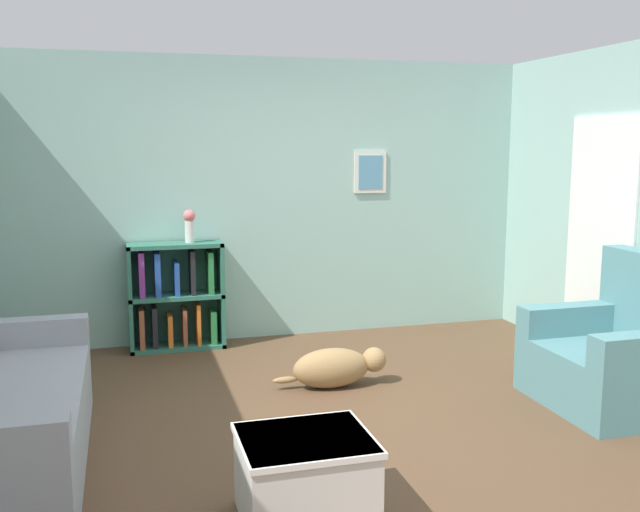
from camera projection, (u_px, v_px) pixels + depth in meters
The scene contains 7 objects.
ground_plane at pixel (336, 421), 4.73m from camera, with size 14.00×14.00×0.00m, color brown.
wall_back at pixel (267, 200), 6.66m from camera, with size 5.60×0.13×2.60m.
bookshelf at pixel (176, 297), 6.36m from camera, with size 0.83×0.31×0.96m.
recliner_chair at pixel (620, 355), 4.99m from camera, with size 0.90×1.02×1.06m.
coffee_table at pixel (305, 476), 3.46m from camera, with size 0.64×0.56×0.42m.
dog at pixel (336, 367), 5.37m from camera, with size 0.88×0.27×0.30m.
vase at pixel (189, 224), 6.28m from camera, with size 0.11×0.11×0.29m.
Camera 1 is at (-1.32, -4.30, 1.82)m, focal length 40.00 mm.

